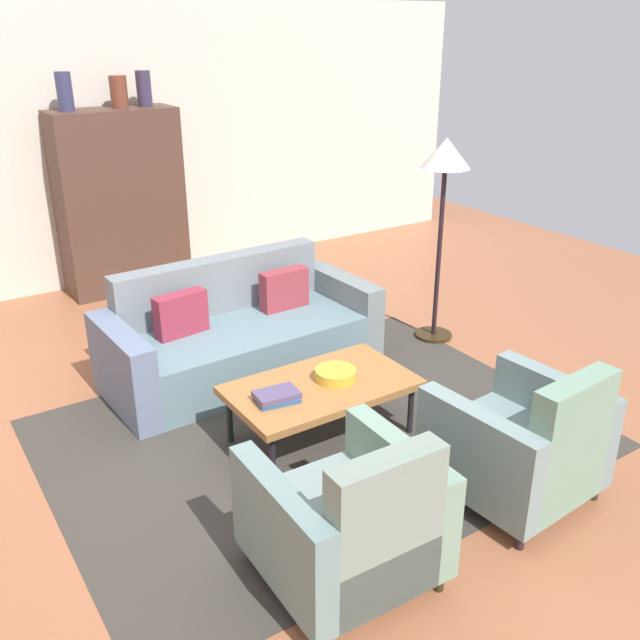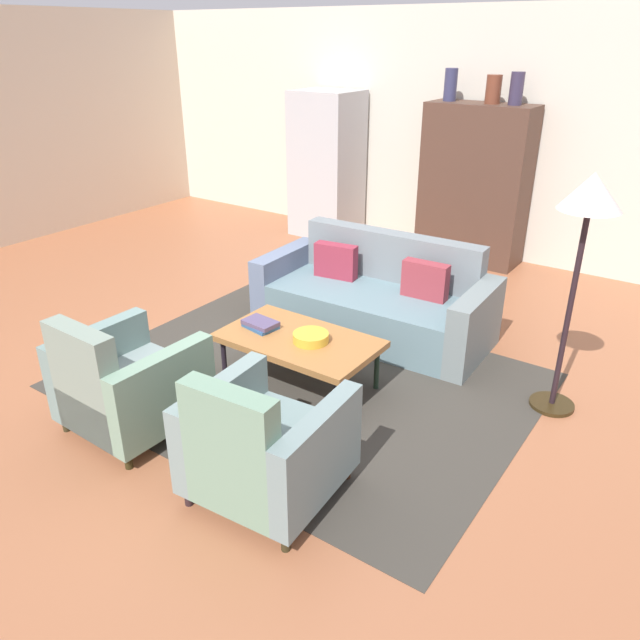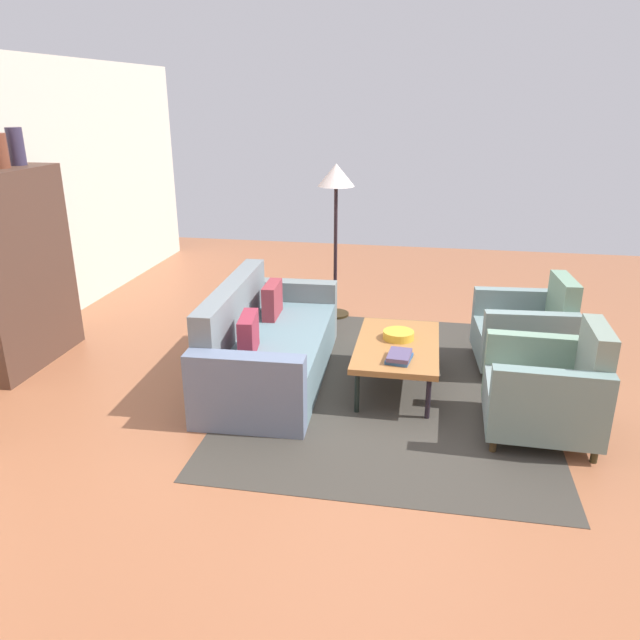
% 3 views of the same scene
% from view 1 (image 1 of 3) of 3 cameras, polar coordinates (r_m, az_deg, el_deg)
% --- Properties ---
extents(ground_plane, '(11.50, 11.50, 0.00)m').
position_cam_1_polar(ground_plane, '(4.62, -5.24, -10.32)').
color(ground_plane, '#9E5E3D').
extents(wall_back, '(9.58, 0.12, 2.80)m').
position_cam_1_polar(wall_back, '(7.48, -19.80, 13.03)').
color(wall_back, beige).
rests_on(wall_back, ground).
extents(area_rug, '(3.40, 2.60, 0.01)m').
position_cam_1_polar(area_rug, '(4.74, -0.24, -9.25)').
color(area_rug, '#3A3630').
rests_on(area_rug, ground).
extents(couch, '(2.13, 0.98, 0.86)m').
position_cam_1_polar(couch, '(5.48, -6.78, -1.34)').
color(couch, slate).
rests_on(couch, ground).
extents(coffee_table, '(1.20, 0.70, 0.40)m').
position_cam_1_polar(coffee_table, '(4.52, 0.10, -5.63)').
color(coffee_table, black).
rests_on(coffee_table, ground).
extents(armchair_left, '(0.82, 0.82, 0.88)m').
position_cam_1_polar(armchair_left, '(3.45, 2.51, -16.47)').
color(armchair_left, '#392B18').
rests_on(armchair_left, ground).
extents(armchair_right, '(0.86, 0.86, 0.88)m').
position_cam_1_polar(armchair_right, '(4.14, 16.42, -9.98)').
color(armchair_right, '#321C18').
rests_on(armchair_right, ground).
extents(fruit_bowl, '(0.27, 0.27, 0.07)m').
position_cam_1_polar(fruit_bowl, '(4.54, 1.29, -4.48)').
color(fruit_bowl, gold).
rests_on(fruit_bowl, coffee_table).
extents(book_stack, '(0.28, 0.22, 0.06)m').
position_cam_1_polar(book_stack, '(4.30, -3.57, -6.27)').
color(book_stack, '#2B568D').
rests_on(book_stack, coffee_table).
extents(cabinet, '(1.20, 0.51, 1.80)m').
position_cam_1_polar(cabinet, '(7.33, -16.04, 9.30)').
color(cabinet, '#4D3328').
rests_on(cabinet, ground).
extents(vase_tall, '(0.14, 0.14, 0.35)m').
position_cam_1_polar(vase_tall, '(7.06, -20.22, 17.18)').
color(vase_tall, '#343659').
rests_on(vase_tall, cabinet).
extents(vase_round, '(0.17, 0.17, 0.30)m').
position_cam_1_polar(vase_round, '(7.20, -16.19, 17.54)').
color(vase_round, brown).
rests_on(vase_round, cabinet).
extents(vase_small, '(0.14, 0.14, 0.33)m').
position_cam_1_polar(vase_small, '(7.27, -14.25, 17.93)').
color(vase_small, '#362E48').
rests_on(vase_small, cabinet).
extents(floor_lamp, '(0.40, 0.40, 1.72)m').
position_cam_1_polar(floor_lamp, '(5.78, 10.19, 11.82)').
color(floor_lamp, '#2F2310').
rests_on(floor_lamp, ground).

